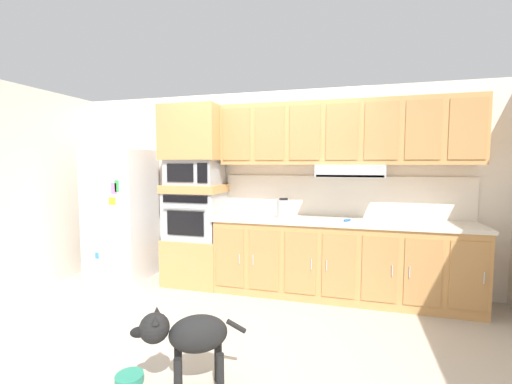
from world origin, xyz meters
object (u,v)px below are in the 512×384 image
built_in_oven (196,215)px  microwave (195,172)px  screwdriver (348,220)px  dog_food_bowl (129,378)px  electric_kettle (284,209)px  refrigerator (122,214)px  dog (188,335)px

built_in_oven → microwave: (0.00, -0.00, 0.56)m
screwdriver → dog_food_bowl: screwdriver is taller
built_in_oven → dog_food_bowl: 2.28m
dog_food_bowl → screwdriver: bearing=53.0°
microwave → dog_food_bowl: microwave is taller
microwave → screwdriver: (1.93, -0.10, -0.53)m
microwave → electric_kettle: bearing=-2.3°
refrigerator → screwdriver: size_ratio=10.48×
electric_kettle → dog_food_bowl: 2.36m
refrigerator → microwave: (1.08, 0.07, 0.58)m
built_in_oven → microwave: bearing=-0.8°
refrigerator → dog: bearing=-44.5°
refrigerator → dog_food_bowl: (1.53, -1.99, -0.85)m
refrigerator → screwdriver: refrigerator is taller
microwave → screwdriver: size_ratio=3.84×
refrigerator → microwave: bearing=3.6°
microwave → dog: (0.90, -2.02, -1.06)m
refrigerator → dog_food_bowl: 2.65m
refrigerator → dog_food_bowl: refrigerator is taller
refrigerator → built_in_oven: 1.08m
refrigerator → electric_kettle: size_ratio=7.33×
built_in_oven → microwave: microwave is taller
screwdriver → dog_food_bowl: 2.61m
electric_kettle → dog_food_bowl: electric_kettle is taller
electric_kettle → dog: size_ratio=0.33×
dog → refrigerator: bearing=-72.1°
refrigerator → electric_kettle: bearing=0.5°
screwdriver → electric_kettle: size_ratio=0.70×
refrigerator → electric_kettle: 2.27m
screwdriver → electric_kettle: bearing=176.2°
refrigerator → dog_food_bowl: size_ratio=8.80×
built_in_oven → dog: 2.27m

